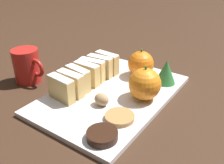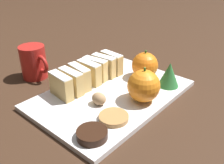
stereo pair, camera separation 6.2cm
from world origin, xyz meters
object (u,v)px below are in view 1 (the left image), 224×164
(orange_near, at_px, (141,64))
(walnut, at_px, (102,99))
(chocolate_cookie, at_px, (102,135))
(coffee_mug, at_px, (27,66))
(orange_far, at_px, (145,84))

(orange_near, distance_m, walnut, 0.19)
(walnut, xyz_separation_m, chocolate_cookie, (0.07, -0.09, -0.01))
(walnut, xyz_separation_m, coffee_mug, (-0.25, -0.00, 0.02))
(orange_far, relative_size, chocolate_cookie, 1.40)
(walnut, bearing_deg, coffee_mug, -179.02)
(orange_far, xyz_separation_m, chocolate_cookie, (0.00, -0.18, -0.03))
(orange_near, height_order, chocolate_cookie, orange_near)
(walnut, relative_size, coffee_mug, 0.35)
(orange_near, relative_size, coffee_mug, 0.78)
(coffee_mug, bearing_deg, orange_far, 15.12)
(walnut, bearing_deg, orange_near, 90.02)
(orange_near, height_order, coffee_mug, coffee_mug)
(orange_near, xyz_separation_m, chocolate_cookie, (0.07, -0.28, -0.03))
(chocolate_cookie, xyz_separation_m, coffee_mug, (-0.32, 0.09, 0.03))
(orange_far, relative_size, coffee_mug, 0.82)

